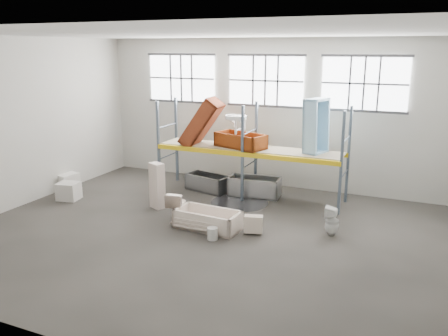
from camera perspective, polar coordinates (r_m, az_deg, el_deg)
The scene contains 33 objects.
floor at distance 12.17m, azimuth -2.89°, elevation -8.27°, with size 12.00×10.00×0.10m, color #49453F.
ceiling at distance 11.22m, azimuth -3.24°, elevation 16.49°, with size 12.00×10.00×0.10m, color silver.
wall_back at distance 16.03m, azimuth 5.18°, elevation 6.76°, with size 12.00×0.10×5.00m, color #B3B1A6.
wall_front at distance 7.42m, azimuth -20.98°, elevation -3.48°, with size 12.00×0.10×5.00m, color #B5B3A7.
wall_left at distance 15.12m, azimuth -24.06°, elevation 5.07°, with size 0.10×10.00×5.00m, color #A9A79D.
window_left at distance 17.11m, azimuth -5.24°, elevation 10.96°, with size 2.60×0.04×1.60m, color white.
window_mid at distance 15.81m, azimuth 5.14°, elevation 10.66°, with size 2.60×0.04×1.60m, color white.
window_right at distance 15.09m, azimuth 16.89°, elevation 9.91°, with size 2.60×0.04×1.60m, color white.
rack_upright_la at distance 15.55m, azimuth -8.06°, elevation 2.68°, with size 0.08×0.08×3.00m, color slate.
rack_upright_lb at distance 16.55m, azimuth -5.87°, elevation 3.48°, with size 0.08×0.08×3.00m, color slate.
rack_upright_ma at distance 14.22m, azimuth 2.29°, elevation 1.70°, with size 0.08×0.08×3.00m, color slate.
rack_upright_mb at distance 15.31m, azimuth 3.95°, elevation 2.61°, with size 0.08×0.08×3.00m, color slate.
rack_upright_ra at distance 13.44m, azimuth 14.26°, elevation 0.48°, with size 0.08×0.08×3.00m, color slate.
rack_upright_rb at distance 14.59m, azimuth 15.08°, elevation 1.53°, with size 0.08×0.08×3.00m, color slate.
rack_beam_front at distance 14.22m, azimuth 2.29°, elevation 1.70°, with size 6.00×0.10×0.14m, color yellow.
rack_beam_back at distance 15.31m, azimuth 3.95°, elevation 2.61°, with size 6.00×0.10×0.14m, color yellow.
shelf_deck at distance 14.75m, azimuth 3.15°, elevation 2.47°, with size 5.90×1.10×0.03m, color gray.
wet_patch at distance 14.45m, azimuth 1.93°, elevation -4.27°, with size 1.80×1.80×0.00m, color black.
bathtub_beige at distance 12.37m, azimuth -2.00°, elevation -6.35°, with size 1.73×0.81×0.51m, color silver, non-canonical shape.
cistern_spare at distance 12.01m, azimuth 3.65°, elevation -6.91°, with size 0.47×0.22×0.45m, color beige.
sink_in_tub at distance 12.23m, azimuth 0.95°, elevation -7.07°, with size 0.42×0.42×0.14m, color #F4D8C8.
toilet_beige at distance 12.99m, azimuth -5.78°, elevation -4.60°, with size 0.47×0.82×0.84m, color beige.
cistern_tall at distance 13.93m, azimuth -8.23°, elevation -2.17°, with size 0.44×0.29×1.38m, color beige.
toilet_white at distance 12.21m, azimuth 13.16°, elevation -6.36°, with size 0.35×0.36×0.78m, color white.
steel_tub_left at distance 15.60m, azimuth -1.99°, elevation -1.80°, with size 1.48×0.69×0.54m, color #95989C, non-canonical shape.
steel_tub_right at distance 15.08m, azimuth 3.78°, elevation -2.28°, with size 1.65×0.77×0.61m, color #B4B8BD, non-canonical shape.
rust_tub_flat at distance 14.71m, azimuth 2.04°, elevation 3.41°, with size 1.63×0.77×0.46m, color #7C3709, non-canonical shape.
rust_tub_tilted at distance 15.11m, azimuth -2.77°, elevation 5.53°, with size 1.75×0.82×0.49m, color maroon, non-canonical shape.
sink_on_shelf at distance 14.41m, azimuth 1.45°, elevation 4.29°, with size 0.69×0.53×0.61m, color white.
blue_tub_upright at distance 14.13m, azimuth 11.28°, elevation 5.04°, with size 1.66×0.78×0.47m, color #9CD0EF, non-canonical shape.
bucket at distance 11.73m, azimuth -1.43°, elevation -8.07°, with size 0.27×0.27×0.31m, color beige.
carton_near at distance 15.46m, azimuth -18.59°, elevation -2.71°, with size 0.64×0.55×0.55m, color beige.
carton_far at distance 16.63m, azimuth -18.81°, elevation -1.54°, with size 0.66×0.66×0.55m, color silver.
Camera 1 is at (5.09, -9.99, 4.69)m, focal length 37.12 mm.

